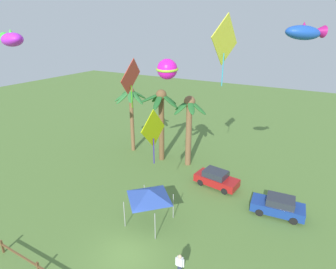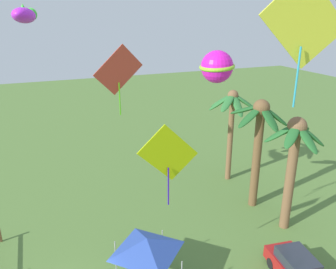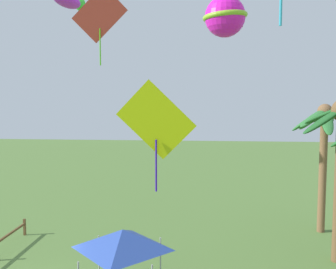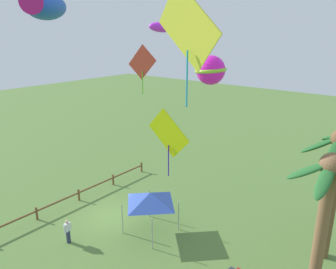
{
  "view_description": "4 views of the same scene",
  "coord_description": "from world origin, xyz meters",
  "px_view_note": "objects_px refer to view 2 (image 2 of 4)",
  "views": [
    {
      "loc": [
        9.03,
        -10.62,
        13.59
      ],
      "look_at": [
        0.29,
        4.91,
        6.63
      ],
      "focal_mm": 29.28,
      "sensor_mm": 36.0,
      "label": 1
    },
    {
      "loc": [
        12.74,
        -0.8,
        13.11
      ],
      "look_at": [
        0.05,
        4.25,
        8.2
      ],
      "focal_mm": 36.32,
      "sensor_mm": 36.0,
      "label": 2
    },
    {
      "loc": [
        13.3,
        6.29,
        7.69
      ],
      "look_at": [
        -0.69,
        5.01,
        6.44
      ],
      "focal_mm": 40.42,
      "sensor_mm": 36.0,
      "label": 3
    },
    {
      "loc": [
        13.45,
        16.06,
        12.63
      ],
      "look_at": [
        -0.36,
        4.8,
        7.04
      ],
      "focal_mm": 35.0,
      "sensor_mm": 36.0,
      "label": 4
    }
  ],
  "objects_px": {
    "festival_tent": "(147,245)",
    "kite_ball_5": "(217,67)",
    "kite_diamond_1": "(118,71)",
    "palm_tree_0": "(232,112)",
    "parked_car_1": "(298,269)",
    "kite_fish_4": "(25,15)",
    "kite_diamond_3": "(168,155)",
    "palm_tree_2": "(259,132)",
    "palm_tree_1": "(294,151)",
    "kite_diamond_0": "(304,24)"
  },
  "relations": [
    {
      "from": "festival_tent",
      "to": "kite_ball_5",
      "type": "bearing_deg",
      "value": 99.26
    },
    {
      "from": "palm_tree_1",
      "to": "kite_diamond_0",
      "type": "bearing_deg",
      "value": -45.66
    },
    {
      "from": "festival_tent",
      "to": "kite_diamond_0",
      "type": "relative_size",
      "value": 0.59
    },
    {
      "from": "palm_tree_1",
      "to": "kite_ball_5",
      "type": "relative_size",
      "value": 3.55
    },
    {
      "from": "kite_fish_4",
      "to": "kite_ball_5",
      "type": "distance_m",
      "value": 9.91
    },
    {
      "from": "palm_tree_0",
      "to": "kite_diamond_3",
      "type": "bearing_deg",
      "value": -45.76
    },
    {
      "from": "parked_car_1",
      "to": "festival_tent",
      "type": "xyz_separation_m",
      "value": [
        -2.57,
        -7.23,
        1.72
      ]
    },
    {
      "from": "festival_tent",
      "to": "kite_diamond_0",
      "type": "bearing_deg",
      "value": 57.8
    },
    {
      "from": "palm_tree_0",
      "to": "kite_fish_4",
      "type": "bearing_deg",
      "value": -79.44
    },
    {
      "from": "kite_diamond_1",
      "to": "festival_tent",
      "type": "bearing_deg",
      "value": 62.75
    },
    {
      "from": "palm_tree_2",
      "to": "kite_ball_5",
      "type": "xyz_separation_m",
      "value": [
        3.97,
        -5.72,
        5.22
      ]
    },
    {
      "from": "festival_tent",
      "to": "kite_diamond_1",
      "type": "bearing_deg",
      "value": -117.25
    },
    {
      "from": "kite_diamond_1",
      "to": "kite_ball_5",
      "type": "xyz_separation_m",
      "value": [
        -0.17,
        4.65,
        -0.1
      ]
    },
    {
      "from": "kite_diamond_1",
      "to": "kite_fish_4",
      "type": "bearing_deg",
      "value": -150.46
    },
    {
      "from": "palm_tree_1",
      "to": "kite_diamond_1",
      "type": "relative_size",
      "value": 2.54
    },
    {
      "from": "kite_diamond_1",
      "to": "palm_tree_2",
      "type": "bearing_deg",
      "value": 111.75
    },
    {
      "from": "parked_car_1",
      "to": "kite_ball_5",
      "type": "xyz_separation_m",
      "value": [
        -3.18,
        -3.45,
        10.02
      ]
    },
    {
      "from": "palm_tree_0",
      "to": "festival_tent",
      "type": "distance_m",
      "value": 13.72
    },
    {
      "from": "kite_diamond_1",
      "to": "palm_tree_1",
      "type": "bearing_deg",
      "value": 95.78
    },
    {
      "from": "kite_fish_4",
      "to": "kite_diamond_0",
      "type": "bearing_deg",
      "value": 44.39
    },
    {
      "from": "festival_tent",
      "to": "kite_ball_5",
      "type": "distance_m",
      "value": 9.14
    },
    {
      "from": "palm_tree_1",
      "to": "palm_tree_2",
      "type": "xyz_separation_m",
      "value": [
        -3.05,
        -0.35,
        0.25
      ]
    },
    {
      "from": "kite_ball_5",
      "to": "kite_diamond_1",
      "type": "bearing_deg",
      "value": -87.96
    },
    {
      "from": "kite_diamond_1",
      "to": "kite_diamond_3",
      "type": "xyz_separation_m",
      "value": [
        0.14,
        2.13,
        -3.95
      ]
    },
    {
      "from": "kite_diamond_0",
      "to": "palm_tree_0",
      "type": "bearing_deg",
      "value": 157.52
    },
    {
      "from": "palm_tree_0",
      "to": "parked_car_1",
      "type": "xyz_separation_m",
      "value": [
        11.38,
        -2.76,
        -5.02
      ]
    },
    {
      "from": "kite_diamond_0",
      "to": "parked_car_1",
      "type": "bearing_deg",
      "value": 105.32
    },
    {
      "from": "kite_diamond_3",
      "to": "kite_ball_5",
      "type": "relative_size",
      "value": 2.01
    },
    {
      "from": "palm_tree_0",
      "to": "palm_tree_2",
      "type": "height_order",
      "value": "palm_tree_2"
    },
    {
      "from": "palm_tree_1",
      "to": "kite_diamond_1",
      "type": "distance_m",
      "value": 12.13
    },
    {
      "from": "palm_tree_1",
      "to": "kite_diamond_0",
      "type": "xyz_separation_m",
      "value": [
        4.7,
        -4.81,
        7.43
      ]
    },
    {
      "from": "palm_tree_0",
      "to": "kite_diamond_1",
      "type": "height_order",
      "value": "kite_diamond_1"
    },
    {
      "from": "palm_tree_2",
      "to": "kite_ball_5",
      "type": "distance_m",
      "value": 8.7
    },
    {
      "from": "palm_tree_0",
      "to": "kite_diamond_0",
      "type": "relative_size",
      "value": 1.56
    },
    {
      "from": "kite_fish_4",
      "to": "parked_car_1",
      "type": "bearing_deg",
      "value": 52.37
    },
    {
      "from": "palm_tree_0",
      "to": "kite_fish_4",
      "type": "relative_size",
      "value": 3.04
    },
    {
      "from": "parked_car_1",
      "to": "kite_ball_5",
      "type": "bearing_deg",
      "value": -132.67
    },
    {
      "from": "palm_tree_1",
      "to": "palm_tree_2",
      "type": "bearing_deg",
      "value": -173.47
    },
    {
      "from": "kite_diamond_3",
      "to": "kite_ball_5",
      "type": "height_order",
      "value": "kite_ball_5"
    },
    {
      "from": "parked_car_1",
      "to": "kite_diamond_3",
      "type": "height_order",
      "value": "kite_diamond_3"
    },
    {
      "from": "kite_diamond_3",
      "to": "kite_diamond_1",
      "type": "bearing_deg",
      "value": -93.85
    },
    {
      "from": "palm_tree_0",
      "to": "kite_ball_5",
      "type": "height_order",
      "value": "kite_ball_5"
    },
    {
      "from": "palm_tree_1",
      "to": "kite_diamond_1",
      "type": "height_order",
      "value": "kite_diamond_1"
    },
    {
      "from": "palm_tree_2",
      "to": "kite_diamond_0",
      "type": "relative_size",
      "value": 1.62
    },
    {
      "from": "kite_diamond_1",
      "to": "kite_fish_4",
      "type": "relative_size",
      "value": 1.18
    },
    {
      "from": "kite_diamond_3",
      "to": "kite_fish_4",
      "type": "height_order",
      "value": "kite_fish_4"
    },
    {
      "from": "palm_tree_2",
      "to": "kite_diamond_1",
      "type": "height_order",
      "value": "kite_diamond_1"
    },
    {
      "from": "festival_tent",
      "to": "palm_tree_0",
      "type": "bearing_deg",
      "value": 131.42
    },
    {
      "from": "parked_car_1",
      "to": "kite_diamond_0",
      "type": "distance_m",
      "value": 12.2
    },
    {
      "from": "festival_tent",
      "to": "kite_diamond_0",
      "type": "height_order",
      "value": "kite_diamond_0"
    }
  ]
}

